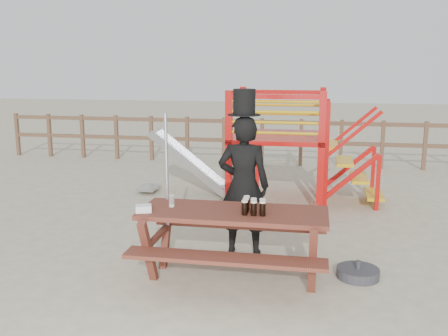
{
  "coord_description": "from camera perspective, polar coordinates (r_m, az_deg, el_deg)",
  "views": [
    {
      "loc": [
        0.96,
        -5.73,
        2.51
      ],
      "look_at": [
        -0.3,
        0.8,
        1.15
      ],
      "focal_mm": 40.0,
      "sensor_mm": 36.0,
      "label": 1
    }
  ],
  "objects": [
    {
      "name": "man_with_hat",
      "position": [
        6.63,
        2.26,
        -1.62
      ],
      "size": [
        0.71,
        0.49,
        2.22
      ],
      "rotation": [
        0.0,
        0.0,
        3.19
      ],
      "color": "black",
      "rests_on": "ground"
    },
    {
      "name": "empty_glasses",
      "position": [
        6.03,
        -6.01,
        -3.78
      ],
      "size": [
        0.07,
        0.07,
        0.15
      ],
      "color": "silver",
      "rests_on": "picnic_table"
    },
    {
      "name": "back_fence",
      "position": [
        12.89,
        6.57,
        3.58
      ],
      "size": [
        15.09,
        0.09,
        1.2
      ],
      "color": "brown",
      "rests_on": "ground"
    },
    {
      "name": "ground",
      "position": [
        6.33,
        1.33,
        -11.79
      ],
      "size": [
        60.0,
        60.0,
        0.0
      ],
      "primitive_type": "plane",
      "color": "#C0B495",
      "rests_on": "ground"
    },
    {
      "name": "playground_fort",
      "position": [
        9.46,
        5.75,
        2.77
      ],
      "size": [
        4.71,
        1.84,
        2.1
      ],
      "color": "red",
      "rests_on": "ground"
    },
    {
      "name": "paper_bag",
      "position": [
        5.87,
        -9.18,
        -4.59
      ],
      "size": [
        0.22,
        0.19,
        0.08
      ],
      "primitive_type": "cube",
      "rotation": [
        0.0,
        0.0,
        0.35
      ],
      "color": "white",
      "rests_on": "picnic_table"
    },
    {
      "name": "stout_pints",
      "position": [
        5.73,
        3.31,
        -4.38
      ],
      "size": [
        0.28,
        0.27,
        0.17
      ],
      "color": "black",
      "rests_on": "picnic_table"
    },
    {
      "name": "picnic_table",
      "position": [
        5.95,
        1.06,
        -7.8
      ],
      "size": [
        2.21,
        1.54,
        0.85
      ],
      "rotation": [
        0.0,
        0.0,
        0.01
      ],
      "color": "maroon",
      "rests_on": "ground"
    },
    {
      "name": "parasol_base",
      "position": [
        6.36,
        15.06,
        -11.5
      ],
      "size": [
        0.51,
        0.51,
        0.22
      ],
      "color": "#323237",
      "rests_on": "ground"
    },
    {
      "name": "metal_pole",
      "position": [
        6.37,
        -6.52,
        -2.48
      ],
      "size": [
        0.04,
        0.04,
        1.94
      ],
      "primitive_type": "cylinder",
      "color": "#B2B2B7",
      "rests_on": "ground"
    }
  ]
}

